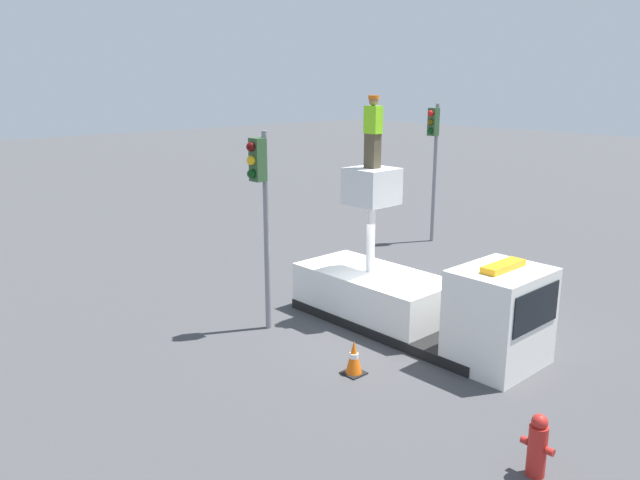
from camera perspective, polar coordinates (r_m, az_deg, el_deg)
ground_plane at (r=15.87m, az=7.02°, el=-7.89°), size 120.00×120.00×0.00m
bucket_truck at (r=15.26m, az=8.58°, el=-5.42°), size 6.51×2.07×3.90m
worker at (r=15.37m, az=4.86°, el=9.82°), size 0.40×0.26×1.75m
traffic_light_pole at (r=14.72m, az=-5.44°, el=4.39°), size 0.34×0.57×4.86m
traffic_light_across at (r=23.61m, az=10.34°, el=8.51°), size 0.34×0.57×5.17m
fire_hydrant at (r=10.69m, az=19.26°, el=-17.34°), size 0.54×0.30×1.05m
traffic_cone_rear at (r=18.28m, az=-1.01°, el=-3.58°), size 0.50×0.50×0.73m
traffic_cone_curbside at (r=13.29m, az=3.12°, el=-10.72°), size 0.44×0.44×0.75m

